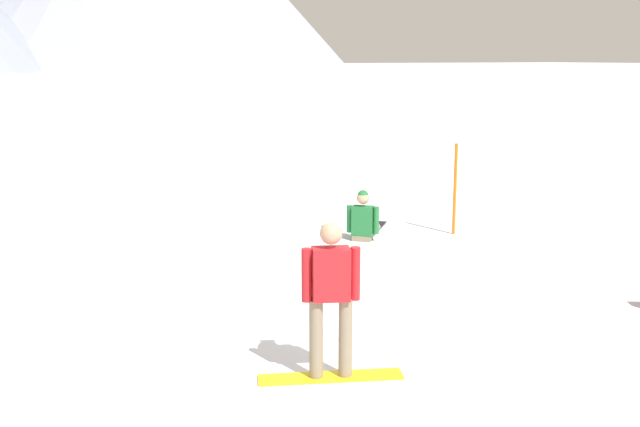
{
  "coord_description": "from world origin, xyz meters",
  "views": [
    {
      "loc": [
        -4.71,
        -7.85,
        3.44
      ],
      "look_at": [
        0.77,
        2.52,
        1.0
      ],
      "focal_mm": 42.11,
      "sensor_mm": 36.0,
      "label": 1
    }
  ],
  "objects": [
    {
      "name": "ground_plane",
      "position": [
        0.0,
        0.0,
        0.0
      ],
      "size": [
        800.0,
        800.0,
        0.0
      ],
      "primitive_type": "plane",
      "color": "silver"
    },
    {
      "name": "snowboarder_foreground",
      "position": [
        -1.02,
        -1.12,
        0.93
      ],
      "size": [
        1.59,
        0.83,
        1.75
      ],
      "color": "yellow",
      "rests_on": "ground_plane"
    },
    {
      "name": "snowboarder_midground",
      "position": [
        2.68,
        4.28,
        0.34
      ],
      "size": [
        1.51,
        1.55,
        0.98
      ],
      "color": "gray",
      "rests_on": "ground_plane"
    },
    {
      "name": "trail_marker_pole",
      "position": [
        4.43,
        3.76,
        0.9
      ],
      "size": [
        0.06,
        0.06,
        1.8
      ],
      "primitive_type": "cylinder",
      "color": "orange",
      "rests_on": "ground_plane"
    }
  ]
}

